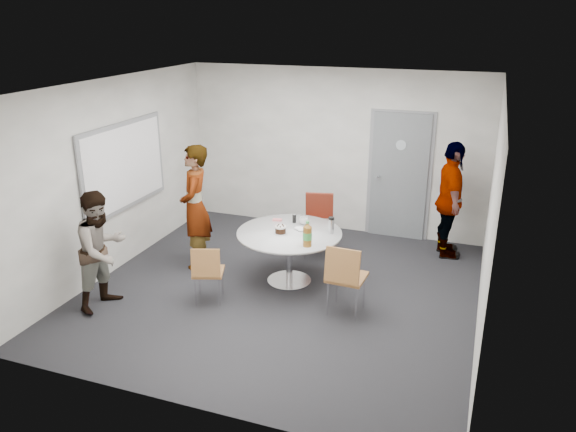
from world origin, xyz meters
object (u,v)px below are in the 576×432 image
at_px(whiteboard, 125,166).
at_px(door, 399,176).
at_px(person_right, 450,200).
at_px(person_main, 195,207).
at_px(table, 291,239).
at_px(person_left, 102,250).
at_px(chair_near_right, 345,273).
at_px(chair_far, 319,217).
at_px(chair_near_left, 207,269).

bearing_deg(whiteboard, door, 32.66).
distance_m(door, person_right, 1.01).
relative_size(person_main, person_right, 1.02).
distance_m(table, person_left, 2.42).
bearing_deg(whiteboard, person_right, 21.64).
xyz_separation_m(person_main, person_left, (-0.50, -1.47, -0.14)).
relative_size(chair_near_right, person_left, 0.61).
bearing_deg(person_main, chair_far, 103.55).
height_order(door, whiteboard, door).
distance_m(whiteboard, chair_far, 2.95).
bearing_deg(door, chair_near_left, -120.78).
bearing_deg(door, chair_near_right, -93.18).
xyz_separation_m(chair_near_right, person_main, (-2.39, 0.70, 0.33)).
bearing_deg(table, person_right, 41.11).
relative_size(door, whiteboard, 1.12).
xyz_separation_m(door, table, (-1.06, -2.20, -0.38)).
relative_size(whiteboard, chair_near_right, 2.05).
height_order(door, person_main, door).
relative_size(person_left, person_right, 0.86).
distance_m(chair_near_left, chair_far, 2.21).
bearing_deg(person_right, table, 117.39).
height_order(whiteboard, table, whiteboard).
xyz_separation_m(chair_near_left, chair_near_right, (1.70, 0.29, 0.09)).
relative_size(chair_near_left, chair_far, 0.85).
distance_m(chair_near_right, person_right, 2.52).
distance_m(whiteboard, person_main, 1.16).
distance_m(door, table, 2.48).
distance_m(chair_near_left, person_main, 1.29).
bearing_deg(person_left, table, -44.84).
bearing_deg(whiteboard, person_left, -68.56).
bearing_deg(chair_near_left, door, 40.24).
distance_m(chair_near_right, chair_far, 1.94).
bearing_deg(chair_far, table, 75.07).
bearing_deg(person_main, person_left, -39.30).
relative_size(door, person_right, 1.20).
relative_size(chair_near_left, person_main, 0.44).
distance_m(table, person_main, 1.51).
distance_m(door, chair_near_right, 2.86).
bearing_deg(whiteboard, chair_near_right, -9.04).
relative_size(whiteboard, person_left, 1.25).
xyz_separation_m(table, chair_far, (0.05, 1.12, -0.07)).
bearing_deg(table, whiteboard, -178.19).
height_order(chair_far, person_right, person_right).
distance_m(door, person_main, 3.32).
xyz_separation_m(door, chair_near_right, (-0.16, -2.82, -0.46)).
relative_size(table, chair_far, 1.52).
bearing_deg(person_left, chair_near_left, -58.07).
relative_size(whiteboard, table, 1.34).
bearing_deg(chair_near_right, person_right, 69.05).
xyz_separation_m(door, whiteboard, (-3.56, -2.28, 0.42)).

